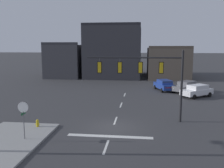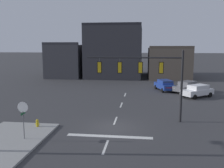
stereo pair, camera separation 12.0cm
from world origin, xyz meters
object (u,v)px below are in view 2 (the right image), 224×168
(car_lot_farside, at_px, (198,91))
(fire_hydrant, at_px, (37,124))
(stop_sign, at_px, (23,111))
(signal_mast_near_side, at_px, (147,72))
(car_lot_nearside, at_px, (187,87))
(car_lot_middle, at_px, (165,85))

(car_lot_farside, xyz_separation_m, fire_hydrant, (-15.54, -14.40, -0.53))
(stop_sign, bearing_deg, fire_hydrant, 94.47)
(car_lot_farside, bearing_deg, stop_sign, -131.83)
(signal_mast_near_side, relative_size, car_lot_nearside, 1.85)
(stop_sign, bearing_deg, signal_mast_near_side, 33.91)
(fire_hydrant, bearing_deg, signal_mast_near_side, 19.21)
(signal_mast_near_side, height_order, car_lot_farside, signal_mast_near_side)
(stop_sign, distance_m, car_lot_nearside, 25.04)
(car_lot_middle, bearing_deg, car_lot_farside, -48.37)
(car_lot_farside, bearing_deg, fire_hydrant, -137.18)
(signal_mast_near_side, bearing_deg, stop_sign, -146.09)
(fire_hydrant, bearing_deg, car_lot_middle, 58.01)
(signal_mast_near_side, relative_size, car_lot_middle, 1.76)
(signal_mast_near_side, bearing_deg, car_lot_nearside, 68.06)
(signal_mast_near_side, height_order, stop_sign, signal_mast_near_side)
(car_lot_nearside, bearing_deg, stop_sign, -125.46)
(car_lot_nearside, xyz_separation_m, car_lot_farside, (0.83, -3.24, 0.00))
(signal_mast_near_side, xyz_separation_m, car_lot_farside, (6.69, 11.32, -3.53))
(signal_mast_near_side, relative_size, fire_hydrant, 11.09)
(signal_mast_near_side, height_order, car_lot_nearside, signal_mast_near_side)
(car_lot_middle, height_order, car_lot_farside, same)
(signal_mast_near_side, relative_size, car_lot_farside, 1.82)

